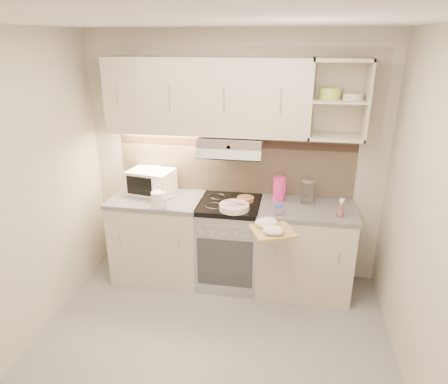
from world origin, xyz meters
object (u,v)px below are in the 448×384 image
object	(u,v)px
microwave	(151,182)
watering_can	(159,199)
electric_range	(230,243)
plate_stack	(234,207)
pink_pitcher	(279,189)
cutting_board	(273,231)
glass_jar	(307,191)
spray_bottle	(341,209)

from	to	relation	value
microwave	watering_can	world-z (taller)	microwave
electric_range	microwave	size ratio (longest dim) A/B	1.85
electric_range	watering_can	distance (m)	0.86
plate_stack	pink_pitcher	size ratio (longest dim) A/B	1.17
watering_can	cutting_board	size ratio (longest dim) A/B	0.77
microwave	cutting_board	bearing A→B (deg)	-15.42
electric_range	glass_jar	xyz separation A→B (m)	(0.74, 0.11, 0.57)
watering_can	pink_pitcher	bearing A→B (deg)	26.93
watering_can	electric_range	bearing A→B (deg)	28.29
pink_pitcher	glass_jar	bearing A→B (deg)	12.65
cutting_board	watering_can	bearing A→B (deg)	143.33
watering_can	glass_jar	distance (m)	1.42
electric_range	cutting_board	distance (m)	0.79
microwave	electric_range	bearing A→B (deg)	2.32
pink_pitcher	glass_jar	distance (m)	0.27
electric_range	plate_stack	size ratio (longest dim) A/B	3.19
cutting_board	microwave	bearing A→B (deg)	132.09
microwave	watering_can	distance (m)	0.39
electric_range	cutting_board	bearing A→B (deg)	-48.15
spray_bottle	cutting_board	world-z (taller)	spray_bottle
pink_pitcher	spray_bottle	world-z (taller)	pink_pitcher
watering_can	spray_bottle	xyz separation A→B (m)	(1.68, 0.06, -0.01)
pink_pitcher	cutting_board	world-z (taller)	pink_pitcher
watering_can	plate_stack	xyz separation A→B (m)	(0.71, 0.05, -0.05)
watering_can	glass_jar	world-z (taller)	glass_jar
electric_range	pink_pitcher	bearing A→B (deg)	15.70
microwave	pink_pitcher	world-z (taller)	microwave
electric_range	spray_bottle	distance (m)	1.17
plate_stack	cutting_board	bearing A→B (deg)	-40.92
watering_can	plate_stack	world-z (taller)	watering_can
plate_stack	glass_jar	world-z (taller)	glass_jar
glass_jar	cutting_board	bearing A→B (deg)	-115.42
electric_range	glass_jar	bearing A→B (deg)	8.37
watering_can	microwave	bearing A→B (deg)	129.33
electric_range	glass_jar	size ratio (longest dim) A/B	3.62
plate_stack	spray_bottle	bearing A→B (deg)	0.51
watering_can	glass_jar	bearing A→B (deg)	22.74
electric_range	watering_can	bearing A→B (deg)	-161.03
electric_range	spray_bottle	size ratio (longest dim) A/B	4.80
watering_can	pink_pitcher	distance (m)	1.17
watering_can	cutting_board	distance (m)	1.14
microwave	plate_stack	world-z (taller)	microwave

